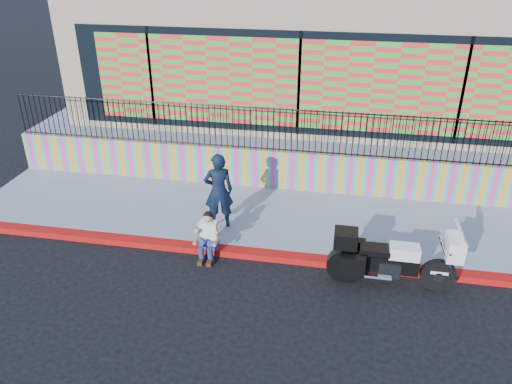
# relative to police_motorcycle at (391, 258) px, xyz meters

# --- Properties ---
(ground) EXTENTS (90.00, 90.00, 0.00)m
(ground) POSITION_rel_police_motorcycle_xyz_m (-2.42, 0.48, -0.66)
(ground) COLOR black
(ground) RESTS_ON ground
(red_curb) EXTENTS (16.00, 0.30, 0.15)m
(red_curb) POSITION_rel_police_motorcycle_xyz_m (-2.42, 0.48, -0.59)
(red_curb) COLOR #B10D0C
(red_curb) RESTS_ON ground
(sidewalk) EXTENTS (16.00, 3.00, 0.15)m
(sidewalk) POSITION_rel_police_motorcycle_xyz_m (-2.42, 2.13, -0.59)
(sidewalk) COLOR #8D93A9
(sidewalk) RESTS_ON ground
(mural_wall) EXTENTS (16.00, 0.20, 1.10)m
(mural_wall) POSITION_rel_police_motorcycle_xyz_m (-2.42, 3.73, 0.04)
(mural_wall) COLOR #E93D99
(mural_wall) RESTS_ON sidewalk
(metal_fence) EXTENTS (15.80, 0.04, 1.20)m
(metal_fence) POSITION_rel_police_motorcycle_xyz_m (-2.42, 3.73, 1.19)
(metal_fence) COLOR black
(metal_fence) RESTS_ON mural_wall
(elevated_platform) EXTENTS (16.00, 10.00, 1.25)m
(elevated_platform) POSITION_rel_police_motorcycle_xyz_m (-2.42, 8.83, -0.04)
(elevated_platform) COLOR #8D93A9
(elevated_platform) RESTS_ON ground
(storefront_building) EXTENTS (14.00, 8.06, 4.00)m
(storefront_building) POSITION_rel_police_motorcycle_xyz_m (-2.42, 8.61, 2.59)
(storefront_building) COLOR tan
(storefront_building) RESTS_ON elevated_platform
(police_motorcycle) EXTENTS (2.54, 0.84, 1.58)m
(police_motorcycle) POSITION_rel_police_motorcycle_xyz_m (0.00, 0.00, 0.00)
(police_motorcycle) COLOR black
(police_motorcycle) RESTS_ON ground
(police_officer) EXTENTS (0.80, 0.66, 1.89)m
(police_officer) POSITION_rel_police_motorcycle_xyz_m (-3.91, 1.41, 0.43)
(police_officer) COLOR black
(police_officer) RESTS_ON sidewalk
(seated_man) EXTENTS (0.54, 0.71, 1.06)m
(seated_man) POSITION_rel_police_motorcycle_xyz_m (-3.89, 0.29, -0.21)
(seated_man) COLOR navy
(seated_man) RESTS_ON ground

